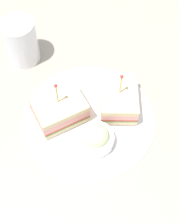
% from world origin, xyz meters
% --- Properties ---
extents(ground_plane, '(0.90, 0.90, 0.02)m').
position_xyz_m(ground_plane, '(0.00, 0.00, -0.01)').
color(ground_plane, '#9E9384').
extents(plate, '(0.28, 0.28, 0.01)m').
position_xyz_m(plate, '(0.00, 0.00, 0.00)').
color(plate, white).
rests_on(plate, ground_plane).
extents(sandwich_half_front, '(0.13, 0.12, 0.11)m').
position_xyz_m(sandwich_half_front, '(0.02, -0.06, 0.04)').
color(sandwich_half_front, beige).
rests_on(sandwich_half_front, plate).
extents(sandwich_half_back, '(0.12, 0.11, 0.10)m').
position_xyz_m(sandwich_half_back, '(-0.06, 0.04, 0.03)').
color(sandwich_half_back, beige).
rests_on(sandwich_half_back, plate).
extents(coleslaw_bowl, '(0.07, 0.07, 0.05)m').
position_xyz_m(coleslaw_bowl, '(0.05, 0.04, 0.03)').
color(coleslaw_bowl, white).
rests_on(coleslaw_bowl, plate).
extents(drink_glass, '(0.08, 0.08, 0.11)m').
position_xyz_m(drink_glass, '(-0.08, -0.22, 0.05)').
color(drink_glass, '#B74C33').
rests_on(drink_glass, ground_plane).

